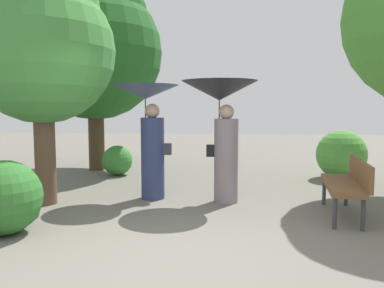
# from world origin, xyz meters

# --- Properties ---
(ground_plane) EXTENTS (40.00, 40.00, 0.00)m
(ground_plane) POSITION_xyz_m (0.00, 0.00, 0.00)
(ground_plane) COLOR #6B665B
(person_left) EXTENTS (1.15, 1.15, 1.97)m
(person_left) POSITION_xyz_m (-0.70, 2.55, 1.37)
(person_left) COLOR navy
(person_left) RESTS_ON ground
(person_right) EXTENTS (1.26, 1.26, 2.02)m
(person_right) POSITION_xyz_m (0.55, 2.41, 1.50)
(person_right) COLOR gray
(person_right) RESTS_ON ground
(park_bench) EXTENTS (0.68, 1.55, 0.83)m
(park_bench) POSITION_xyz_m (2.40, 1.71, 0.51)
(park_bench) COLOR #38383D
(park_bench) RESTS_ON ground
(tree_near_left) EXTENTS (2.32, 2.32, 4.07)m
(tree_near_left) POSITION_xyz_m (-2.30, 1.99, 2.69)
(tree_near_left) COLOR brown
(tree_near_left) RESTS_ON ground
(tree_mid_left) EXTENTS (3.37, 3.37, 5.11)m
(tree_mid_left) POSITION_xyz_m (-2.69, 5.51, 3.23)
(tree_mid_left) COLOR #4C3823
(tree_mid_left) RESTS_ON ground
(bush_path_left) EXTENTS (1.09, 1.09, 1.09)m
(bush_path_left) POSITION_xyz_m (3.16, 4.80, 0.55)
(bush_path_left) COLOR #4C9338
(bush_path_left) RESTS_ON ground
(bush_path_right) EXTENTS (0.93, 0.93, 0.93)m
(bush_path_right) POSITION_xyz_m (-2.08, 0.46, 0.46)
(bush_path_right) COLOR #2D6B28
(bush_path_right) RESTS_ON ground
(bush_behind_bench) EXTENTS (0.70, 0.70, 0.70)m
(bush_behind_bench) POSITION_xyz_m (-1.94, 4.77, 0.35)
(bush_behind_bench) COLOR #387F33
(bush_behind_bench) RESTS_ON ground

